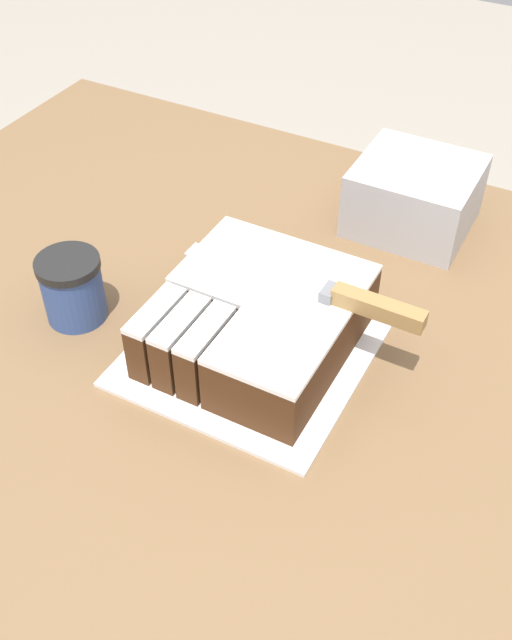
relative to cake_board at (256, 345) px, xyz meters
name	(u,v)px	position (x,y,z in m)	size (l,w,h in m)	color
countertop	(253,549)	(0.01, -0.02, -0.46)	(1.40, 1.10, 0.92)	brown
cake_board	(256,345)	(0.00, 0.00, 0.00)	(0.29, 0.31, 0.01)	white
cake	(259,319)	(0.00, 0.00, 0.04)	(0.23, 0.26, 0.08)	#472814
knife	(348,299)	(0.11, 0.04, 0.10)	(0.32, 0.03, 0.02)	silver
coffee_cup	(72,288)	(-0.24, -0.06, 0.04)	(0.09, 0.09, 0.09)	#334C8C
storage_box	(414,196)	(0.08, 0.35, 0.05)	(0.18, 0.17, 0.11)	#B2B2B7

